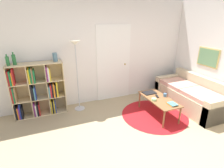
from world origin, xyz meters
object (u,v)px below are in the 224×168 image
object	(u,v)px
bottle_left	(7,61)
bottle_middle	(14,60)
coffee_table	(159,100)
cup	(165,95)
bookshelf	(37,90)
vase_on_shelf	(55,57)
couch	(192,96)
laptop	(149,93)
floor_lamp	(76,55)
bowl	(154,99)

from	to	relation	value
bottle_left	bottle_middle	world-z (taller)	bottle_middle
coffee_table	cup	distance (m)	0.21
bookshelf	bottle_left	bearing A→B (deg)	-175.71
vase_on_shelf	bottle_left	bearing A→B (deg)	-178.22
bookshelf	bottle_middle	size ratio (longest dim) A/B	4.72
bookshelf	couch	bearing A→B (deg)	-15.60
couch	bottle_middle	distance (m)	4.24
coffee_table	laptop	distance (m)	0.34
floor_lamp	vase_on_shelf	world-z (taller)	floor_lamp
coffee_table	bottle_left	bearing A→B (deg)	160.74
vase_on_shelf	bowl	bearing A→B (deg)	-30.47
bookshelf	cup	distance (m)	2.95
bookshelf	bottle_middle	xyz separation A→B (m)	(-0.34, -0.01, 0.75)
couch	bottle_middle	world-z (taller)	bottle_middle
floor_lamp	bottle_middle	distance (m)	1.26
bottle_middle	couch	bearing A→B (deg)	-14.25
laptop	vase_on_shelf	world-z (taller)	vase_on_shelf
couch	vase_on_shelf	size ratio (longest dim) A/B	9.54
floor_lamp	vase_on_shelf	bearing A→B (deg)	165.67
bowl	bookshelf	bearing A→B (deg)	154.65
couch	laptop	world-z (taller)	couch
coffee_table	bottle_left	xyz separation A→B (m)	(-3.02, 1.05, 0.95)
vase_on_shelf	laptop	bearing A→B (deg)	-19.98
bowl	bottle_middle	bearing A→B (deg)	157.55
cup	laptop	bearing A→B (deg)	126.87
coffee_table	bottle_middle	xyz separation A→B (m)	(-2.90, 1.08, 0.96)
cup	vase_on_shelf	world-z (taller)	vase_on_shelf
floor_lamp	bottle_left	distance (m)	1.37
vase_on_shelf	bookshelf	bearing A→B (deg)	179.38
laptop	bottle_left	xyz separation A→B (m)	(-2.98, 0.72, 0.89)
laptop	cup	distance (m)	0.38
bookshelf	laptop	xyz separation A→B (m)	(2.53, -0.75, -0.16)
bowl	bottle_middle	size ratio (longest dim) A/B	0.41
bookshelf	vase_on_shelf	world-z (taller)	vase_on_shelf
bowl	bottle_left	bearing A→B (deg)	158.87
laptop	vase_on_shelf	bearing A→B (deg)	160.02
laptop	bottle_left	bearing A→B (deg)	166.48
couch	floor_lamp	bearing A→B (deg)	161.74
vase_on_shelf	floor_lamp	bearing A→B (deg)	-14.33
floor_lamp	bowl	xyz separation A→B (m)	(1.48, -1.02, -0.92)
floor_lamp	laptop	distance (m)	1.97
floor_lamp	bottle_middle	bearing A→B (deg)	174.90
coffee_table	bottle_left	distance (m)	3.34
cup	bottle_middle	xyz separation A→B (m)	(-3.09, 1.05, 0.88)
laptop	bottle_middle	bearing A→B (deg)	165.42
cup	vase_on_shelf	distance (m)	2.65
floor_lamp	vase_on_shelf	distance (m)	0.46
coffee_table	bowl	distance (m)	0.19
coffee_table	bottle_left	size ratio (longest dim) A/B	4.53
bowl	cup	size ratio (longest dim) A/B	1.41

